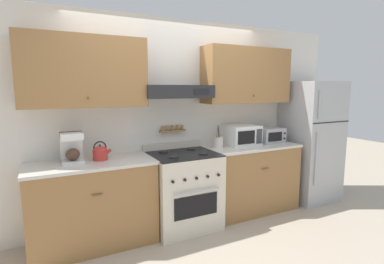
{
  "coord_description": "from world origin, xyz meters",
  "views": [
    {
      "loc": [
        -1.49,
        -2.9,
        1.69
      ],
      "look_at": [
        0.11,
        0.26,
        1.17
      ],
      "focal_mm": 28.0,
      "sensor_mm": 36.0,
      "label": 1
    }
  ],
  "objects_px": {
    "coffee_maker": "(72,147)",
    "toaster_oven": "(270,135)",
    "tea_kettle": "(100,153)",
    "microwave": "(241,135)",
    "refrigerator": "(311,141)",
    "stove_range": "(183,190)",
    "utensil_crock": "(218,142)"
  },
  "relations": [
    {
      "from": "coffee_maker",
      "to": "toaster_oven",
      "type": "height_order",
      "value": "coffee_maker"
    },
    {
      "from": "tea_kettle",
      "to": "microwave",
      "type": "xyz_separation_m",
      "value": [
        1.88,
        0.02,
        0.05
      ]
    },
    {
      "from": "refrigerator",
      "to": "tea_kettle",
      "type": "distance_m",
      "value": 3.1
    },
    {
      "from": "tea_kettle",
      "to": "toaster_oven",
      "type": "height_order",
      "value": "same"
    },
    {
      "from": "coffee_maker",
      "to": "microwave",
      "type": "distance_m",
      "value": 2.16
    },
    {
      "from": "refrigerator",
      "to": "stove_range",
      "type": "bearing_deg",
      "value": -180.0
    },
    {
      "from": "tea_kettle",
      "to": "toaster_oven",
      "type": "distance_m",
      "value": 2.37
    },
    {
      "from": "tea_kettle",
      "to": "coffee_maker",
      "type": "bearing_deg",
      "value": 173.88
    },
    {
      "from": "tea_kettle",
      "to": "utensil_crock",
      "type": "xyz_separation_m",
      "value": [
        1.5,
        0.0,
        -0.01
      ]
    },
    {
      "from": "tea_kettle",
      "to": "microwave",
      "type": "distance_m",
      "value": 1.88
    },
    {
      "from": "stove_range",
      "to": "tea_kettle",
      "type": "height_order",
      "value": "tea_kettle"
    },
    {
      "from": "coffee_maker",
      "to": "toaster_oven",
      "type": "distance_m",
      "value": 2.65
    },
    {
      "from": "refrigerator",
      "to": "microwave",
      "type": "xyz_separation_m",
      "value": [
        -1.22,
        0.12,
        0.16
      ]
    },
    {
      "from": "coffee_maker",
      "to": "utensil_crock",
      "type": "xyz_separation_m",
      "value": [
        1.78,
        -0.03,
        -0.08
      ]
    },
    {
      "from": "stove_range",
      "to": "coffee_maker",
      "type": "relative_size",
      "value": 3.14
    },
    {
      "from": "refrigerator",
      "to": "tea_kettle",
      "type": "height_order",
      "value": "refrigerator"
    },
    {
      "from": "stove_range",
      "to": "coffee_maker",
      "type": "height_order",
      "value": "coffee_maker"
    },
    {
      "from": "utensil_crock",
      "to": "refrigerator",
      "type": "bearing_deg",
      "value": -3.55
    },
    {
      "from": "microwave",
      "to": "toaster_oven",
      "type": "relative_size",
      "value": 1.2
    },
    {
      "from": "tea_kettle",
      "to": "microwave",
      "type": "relative_size",
      "value": 0.47
    },
    {
      "from": "refrigerator",
      "to": "toaster_oven",
      "type": "height_order",
      "value": "refrigerator"
    },
    {
      "from": "stove_range",
      "to": "refrigerator",
      "type": "relative_size",
      "value": 0.56
    },
    {
      "from": "tea_kettle",
      "to": "utensil_crock",
      "type": "distance_m",
      "value": 1.5
    },
    {
      "from": "tea_kettle",
      "to": "utensil_crock",
      "type": "relative_size",
      "value": 0.7
    },
    {
      "from": "refrigerator",
      "to": "microwave",
      "type": "distance_m",
      "value": 1.23
    },
    {
      "from": "stove_range",
      "to": "tea_kettle",
      "type": "bearing_deg",
      "value": 174.01
    },
    {
      "from": "stove_range",
      "to": "refrigerator",
      "type": "distance_m",
      "value": 2.19
    },
    {
      "from": "coffee_maker",
      "to": "utensil_crock",
      "type": "bearing_deg",
      "value": -0.97
    },
    {
      "from": "refrigerator",
      "to": "utensil_crock",
      "type": "bearing_deg",
      "value": 176.45
    },
    {
      "from": "coffee_maker",
      "to": "microwave",
      "type": "relative_size",
      "value": 0.72
    },
    {
      "from": "stove_range",
      "to": "microwave",
      "type": "distance_m",
      "value": 1.11
    },
    {
      "from": "stove_range",
      "to": "refrigerator",
      "type": "xyz_separation_m",
      "value": [
        2.15,
        0.0,
        0.43
      ]
    }
  ]
}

